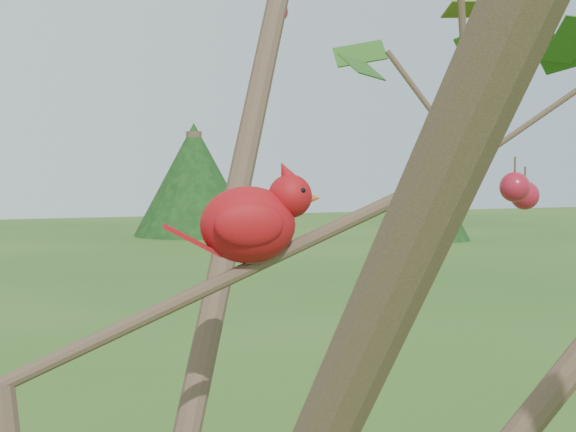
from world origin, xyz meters
The scene contains 2 objects.
crabapple_tree centered at (0.03, -0.02, 2.12)m, with size 2.35×2.05×2.95m.
cardinal centered at (0.25, 0.07, 2.13)m, with size 0.20×0.11×0.14m.
Camera 1 is at (-0.15, -0.92, 2.19)m, focal length 55.00 mm.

